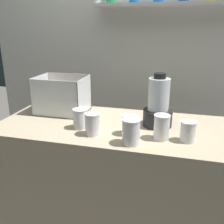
{
  "coord_description": "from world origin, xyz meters",
  "views": [
    {
      "loc": [
        0.36,
        -1.4,
        1.48
      ],
      "look_at": [
        0.0,
        0.0,
        0.98
      ],
      "focal_mm": 40.73,
      "sensor_mm": 36.0,
      "label": 1
    }
  ],
  "objects": [
    {
      "name": "juice_cup_beet_far_right",
      "position": [
        0.31,
        -0.14,
        0.96
      ],
      "size": [
        0.09,
        0.09,
        0.14
      ],
      "color": "white",
      "rests_on": "counter"
    },
    {
      "name": "juice_cup_orange_far_left",
      "position": [
        -0.17,
        -0.1,
        0.95
      ],
      "size": [
        0.09,
        0.09,
        0.12
      ],
      "color": "white",
      "rests_on": "counter"
    },
    {
      "name": "back_wall_unit",
      "position": [
        0.0,
        0.77,
        1.26
      ],
      "size": [
        2.6,
        0.24,
        2.5
      ],
      "color": "silver",
      "rests_on": "ground_plane"
    },
    {
      "name": "juice_cup_orange_left",
      "position": [
        -0.07,
        -0.18,
        0.95
      ],
      "size": [
        0.08,
        0.08,
        0.12
      ],
      "color": "white",
      "rests_on": "counter"
    },
    {
      "name": "juice_cup_carrot_right",
      "position": [
        0.16,
        -0.24,
        0.96
      ],
      "size": [
        0.09,
        0.09,
        0.13
      ],
      "color": "white",
      "rests_on": "counter"
    },
    {
      "name": "carrot_display_bin",
      "position": [
        -0.4,
        0.15,
        0.98
      ],
      "size": [
        0.33,
        0.25,
        0.25
      ],
      "color": "white",
      "rests_on": "counter"
    },
    {
      "name": "blender_pitcher",
      "position": [
        0.27,
        0.05,
        1.02
      ],
      "size": [
        0.17,
        0.17,
        0.32
      ],
      "color": "black",
      "rests_on": "counter"
    },
    {
      "name": "counter",
      "position": [
        0.0,
        0.0,
        0.45
      ],
      "size": [
        1.4,
        0.64,
        0.9
      ],
      "primitive_type": "cube",
      "color": "tan",
      "rests_on": "ground_plane"
    },
    {
      "name": "juice_cup_pomegranate_rightmost",
      "position": [
        0.44,
        -0.13,
        0.95
      ],
      "size": [
        0.08,
        0.08,
        0.11
      ],
      "color": "white",
      "rests_on": "counter"
    },
    {
      "name": "juice_cup_orange_middle",
      "position": [
        0.13,
        -0.12,
        0.95
      ],
      "size": [
        0.08,
        0.08,
        0.11
      ],
      "color": "white",
      "rests_on": "counter"
    }
  ]
}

